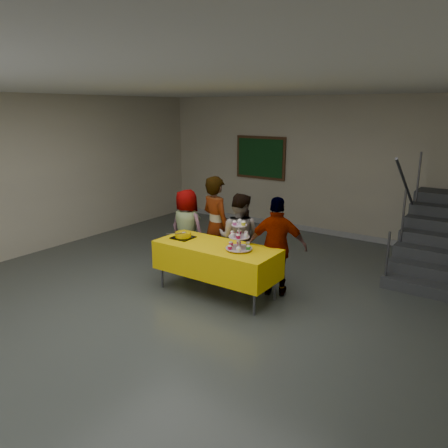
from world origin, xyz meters
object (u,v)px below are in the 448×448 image
at_px(bake_table, 216,259).
at_px(staircase, 445,241).
at_px(cupcake_stand, 239,239).
at_px(schoolchild_c, 239,238).
at_px(bear_cake, 183,234).
at_px(noticeboard, 260,158).
at_px(schoolchild_d, 277,247).
at_px(schoolchild_b, 216,226).
at_px(schoolchild_a, 187,229).

distance_m(bake_table, staircase, 4.11).
height_order(cupcake_stand, schoolchild_c, schoolchild_c).
bearing_deg(bear_cake, schoolchild_c, 44.72).
distance_m(bake_table, cupcake_stand, 0.56).
height_order(staircase, noticeboard, noticeboard).
distance_m(bear_cake, schoolchild_d, 1.48).
xyz_separation_m(schoolchild_d, noticeboard, (-2.34, 3.50, 0.85)).
distance_m(schoolchild_c, noticeboard, 3.83).
xyz_separation_m(bear_cake, schoolchild_d, (1.39, 0.50, -0.08)).
relative_size(schoolchild_b, schoolchild_c, 1.16).
height_order(schoolchild_c, staircase, staircase).
bearing_deg(schoolchild_d, cupcake_stand, 33.64).
xyz_separation_m(schoolchild_b, schoolchild_d, (1.22, -0.15, -0.09)).
bearing_deg(bake_table, schoolchild_c, 90.33).
relative_size(bake_table, schoolchild_a, 1.35).
height_order(bake_table, staircase, staircase).
bearing_deg(schoolchild_b, staircase, -122.57).
xyz_separation_m(schoolchild_a, schoolchild_d, (1.84, -0.15, 0.05)).
relative_size(bake_table, staircase, 0.78).
xyz_separation_m(schoolchild_a, staircase, (3.72, 2.51, -0.21)).
relative_size(cupcake_stand, schoolchild_d, 0.30).
relative_size(cupcake_stand, schoolchild_b, 0.27).
height_order(bear_cake, schoolchild_d, schoolchild_d).
height_order(cupcake_stand, bear_cake, cupcake_stand).
height_order(schoolchild_b, schoolchild_d, schoolchild_b).
distance_m(bear_cake, staircase, 4.56).
xyz_separation_m(schoolchild_a, noticeboard, (-0.49, 3.35, 0.90)).
bearing_deg(schoolchild_d, staircase, -147.52).
bearing_deg(schoolchild_c, cupcake_stand, 109.58).
bearing_deg(schoolchild_a, schoolchild_c, 178.50).
distance_m(bake_table, bear_cake, 0.69).
bearing_deg(bake_table, schoolchild_a, 149.44).
bearing_deg(schoolchild_b, noticeboard, -53.12).
distance_m(schoolchild_b, schoolchild_c, 0.49).
xyz_separation_m(schoolchild_b, staircase, (3.11, 2.51, -0.35)).
height_order(cupcake_stand, schoolchild_b, schoolchild_b).
bearing_deg(schoolchild_a, schoolchild_d, 174.97).
xyz_separation_m(bake_table, noticeboard, (-1.59, 4.00, 1.04)).
bearing_deg(schoolchild_b, schoolchild_a, 19.18).
bearing_deg(schoolchild_d, schoolchild_a, -26.80).
relative_size(schoolchild_d, noticeboard, 1.15).
bearing_deg(schoolchild_a, bake_table, 148.95).
bearing_deg(schoolchild_d, bake_table, 11.57).
xyz_separation_m(schoolchild_a, schoolchild_c, (1.09, -0.02, 0.03)).
bearing_deg(schoolchild_b, bake_table, 144.63).
bearing_deg(schoolchild_a, bear_cake, 124.81).
bearing_deg(cupcake_stand, bear_cake, 179.65).
bearing_deg(schoolchild_c, staircase, -149.23).
distance_m(schoolchild_c, staircase, 3.66).
distance_m(schoolchild_a, staircase, 4.50).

